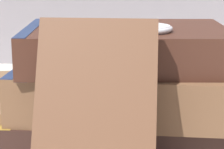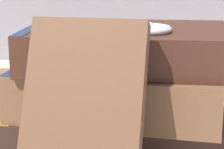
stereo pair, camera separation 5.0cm
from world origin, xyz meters
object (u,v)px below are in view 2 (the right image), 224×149
(book_flat_bottom, at_px, (115,122))
(reading_glasses, at_px, (114,103))
(book_flat_middle, at_px, (117,87))
(book_leaning_front, at_px, (83,115))
(book_flat_top, at_px, (123,47))
(pocket_watch, at_px, (147,29))

(book_flat_bottom, bearing_deg, reading_glasses, 98.85)
(book_flat_middle, height_order, book_leaning_front, book_leaning_front)
(book_leaning_front, relative_size, reading_glasses, 1.44)
(book_flat_top, xyz_separation_m, pocket_watch, (0.03, -0.02, 0.02))
(book_flat_bottom, xyz_separation_m, book_flat_top, (0.01, -0.01, 0.08))
(book_flat_bottom, height_order, book_leaning_front, book_leaning_front)
(pocket_watch, distance_m, reading_glasses, 0.20)
(book_flat_middle, xyz_separation_m, pocket_watch, (0.03, -0.03, 0.07))
(book_leaning_front, relative_size, pocket_watch, 2.80)
(reading_glasses, bearing_deg, pocket_watch, -70.00)
(book_flat_middle, bearing_deg, pocket_watch, -35.04)
(book_leaning_front, bearing_deg, book_flat_top, 84.26)
(book_flat_bottom, relative_size, book_leaning_front, 1.61)
(book_flat_top, bearing_deg, reading_glasses, 100.42)
(book_flat_bottom, xyz_separation_m, reading_glasses, (-0.02, 0.11, -0.01))
(pocket_watch, height_order, reading_glasses, pocket_watch)
(book_flat_bottom, height_order, book_flat_middle, book_flat_middle)
(book_flat_bottom, distance_m, book_leaning_front, 0.13)
(book_flat_middle, height_order, reading_glasses, book_flat_middle)
(book_flat_middle, distance_m, pocket_watch, 0.08)
(pocket_watch, bearing_deg, book_leaning_front, -113.13)
(book_flat_bottom, bearing_deg, book_leaning_front, -94.53)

